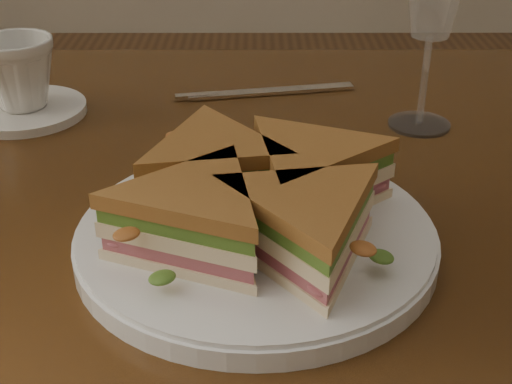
# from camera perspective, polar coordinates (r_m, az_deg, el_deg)

# --- Properties ---
(table) EXTENTS (1.20, 0.80, 0.75)m
(table) POSITION_cam_1_polar(r_m,az_deg,el_deg) (0.70, -0.19, -6.68)
(table) COLOR #321B0B
(table) RESTS_ON ground
(plate) EXTENTS (0.28, 0.28, 0.02)m
(plate) POSITION_cam_1_polar(r_m,az_deg,el_deg) (0.56, 0.00, -3.76)
(plate) COLOR white
(plate) RESTS_ON table
(sandwich_wedges) EXTENTS (0.29, 0.29, 0.06)m
(sandwich_wedges) POSITION_cam_1_polar(r_m,az_deg,el_deg) (0.54, -0.00, -0.46)
(sandwich_wedges) COLOR #FFE8BC
(sandwich_wedges) RESTS_ON plate
(crisps_mound) EXTENTS (0.09, 0.09, 0.05)m
(crisps_mound) POSITION_cam_1_polar(r_m,az_deg,el_deg) (0.54, 0.00, -0.83)
(crisps_mound) COLOR orange
(crisps_mound) RESTS_ON plate
(spoon) EXTENTS (0.18, 0.03, 0.01)m
(spoon) POSITION_cam_1_polar(r_m,az_deg,el_deg) (0.72, -2.04, 3.72)
(spoon) COLOR silver
(spoon) RESTS_ON table
(knife) EXTENTS (0.21, 0.05, 0.00)m
(knife) POSITION_cam_1_polar(r_m,az_deg,el_deg) (0.86, 0.28, 7.93)
(knife) COLOR silver
(knife) RESTS_ON table
(saucer) EXTENTS (0.13, 0.13, 0.01)m
(saucer) POSITION_cam_1_polar(r_m,az_deg,el_deg) (0.84, -17.99, 6.23)
(saucer) COLOR white
(saucer) RESTS_ON table
(coffee_cup) EXTENTS (0.11, 0.11, 0.08)m
(coffee_cup) POSITION_cam_1_polar(r_m,az_deg,el_deg) (0.82, -18.46, 9.02)
(coffee_cup) COLOR white
(coffee_cup) RESTS_ON saucer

